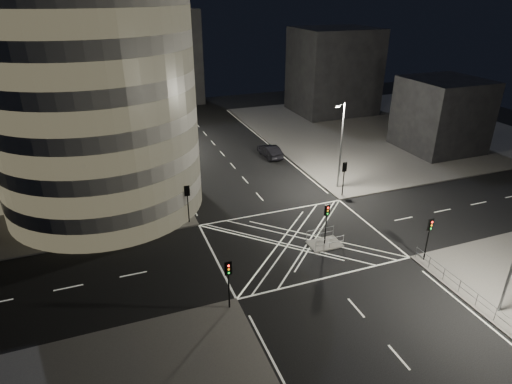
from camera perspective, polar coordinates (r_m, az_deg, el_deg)
name	(u,v)px	position (r m, az deg, el deg)	size (l,w,h in m)	color
ground	(298,241)	(40.50, 5.58, -6.46)	(120.00, 120.00, 0.00)	black
sidewalk_far_right	(384,128)	(75.96, 16.72, 8.13)	(42.00, 42.00, 0.15)	#5A5754
central_island	(324,244)	(40.17, 9.10, -6.85)	(3.00, 2.00, 0.15)	slate
office_tower_curved	(42,82)	(50.42, -26.69, 12.94)	(30.00, 29.00, 27.20)	gray
office_block_rear	(46,64)	(73.66, -26.19, 15.04)	(24.00, 16.00, 22.00)	gray
building_right_far	(333,71)	(83.16, 10.26, 15.60)	(14.00, 12.00, 15.00)	black
building_right_near	(441,115)	(67.25, 23.47, 9.45)	(10.00, 10.00, 10.00)	black
building_far_end	(154,58)	(90.28, -13.48, 16.95)	(18.00, 8.00, 18.00)	black
tree_a	(165,177)	(43.44, -12.07, 1.93)	(3.81, 3.81, 6.45)	black
tree_b	(155,152)	(48.76, -13.31, 5.25)	(4.51, 4.51, 7.50)	black
tree_c	(148,141)	(54.61, -14.17, 6.64)	(3.85, 3.85, 6.51)	black
tree_d	(142,123)	(60.15, -14.99, 8.88)	(5.64, 5.64, 8.14)	black
tree_e	(137,118)	(66.15, -15.53, 9.46)	(3.67, 3.67, 6.10)	black
traffic_signal_fl	(187,197)	(42.31, -9.13, -0.69)	(0.55, 0.22, 4.00)	black
traffic_signal_nl	(228,276)	(30.91, -3.69, -11.17)	(0.55, 0.22, 4.00)	black
traffic_signal_fr	(344,173)	(48.38, 11.67, 2.53)	(0.55, 0.22, 4.00)	black
traffic_signal_nr	(429,232)	(38.81, 22.08, -4.94)	(0.55, 0.22, 4.00)	black
traffic_signal_island	(327,217)	(38.74, 9.39, -3.30)	(0.55, 0.22, 4.00)	black
street_lamp_left_near	(169,155)	(45.92, -11.51, 4.82)	(1.25, 0.25, 10.00)	slate
street_lamp_left_far	(146,113)	(63.00, -14.40, 10.15)	(1.25, 0.25, 10.00)	slate
street_lamp_right_far	(341,143)	(49.51, 11.25, 6.36)	(1.25, 0.25, 10.00)	slate
railing_near_right	(468,293)	(36.62, 26.41, -11.93)	(0.06, 11.70, 1.10)	slate
railing_island_south	(330,243)	(39.19, 9.80, -6.73)	(2.80, 0.06, 1.10)	slate
railing_island_north	(320,233)	(40.51, 8.55, -5.48)	(2.80, 0.06, 1.10)	slate
sedan	(270,151)	(59.96, 1.88, 5.47)	(1.81, 5.19, 1.71)	black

